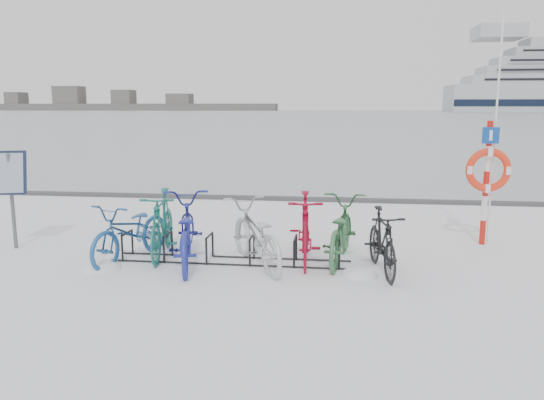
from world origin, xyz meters
TOP-DOWN VIEW (x-y plane):
  - ground at (0.00, 0.00)m, footprint 900.00×900.00m
  - ice_sheet at (0.00, 155.00)m, footprint 400.00×298.00m
  - quay_edge at (0.00, 5.90)m, footprint 400.00×0.25m
  - bike_rack at (0.00, 0.00)m, footprint 4.00×0.48m
  - info_board at (-4.09, 0.33)m, footprint 0.63×0.37m
  - lifebuoy_station at (4.48, 1.66)m, footprint 0.81×0.23m
  - shoreline at (-122.02, 260.00)m, footprint 180.00×12.00m
  - bike_0 at (-1.69, -0.05)m, footprint 1.21×2.11m
  - bike_1 at (-1.26, 0.25)m, footprint 0.84×2.02m
  - bike_2 at (-0.72, -0.18)m, footprint 1.32×2.36m
  - bike_3 at (0.43, -0.12)m, footprint 1.65×2.17m
  - bike_4 at (1.22, 0.26)m, footprint 0.68×1.98m
  - bike_5 at (1.80, 0.36)m, footprint 1.00×2.17m
  - bike_6 at (2.46, -0.22)m, footprint 0.74×1.78m
  - snow_drifts at (0.08, -0.22)m, footprint 4.73×1.68m

SIDE VIEW (x-z plane):
  - ground at x=0.00m, z-range 0.00..0.00m
  - snow_drifts at x=0.08m, z-range -0.11..0.11m
  - ice_sheet at x=0.00m, z-range 0.00..0.02m
  - quay_edge at x=0.00m, z-range 0.00..0.10m
  - bike_rack at x=0.00m, z-range -0.05..0.41m
  - bike_6 at x=2.46m, z-range 0.00..1.03m
  - bike_0 at x=-1.69m, z-range 0.00..1.05m
  - bike_3 at x=0.43m, z-range 0.00..1.09m
  - bike_5 at x=1.80m, z-range 0.00..1.09m
  - bike_2 at x=-0.72m, z-range 0.00..1.17m
  - bike_4 at x=1.22m, z-range 0.00..1.17m
  - bike_1 at x=-1.26m, z-range 0.00..1.18m
  - info_board at x=-4.09m, z-range 0.39..2.18m
  - lifebuoy_station at x=4.48m, z-range -0.69..3.51m
  - shoreline at x=-122.02m, z-range -1.96..7.54m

